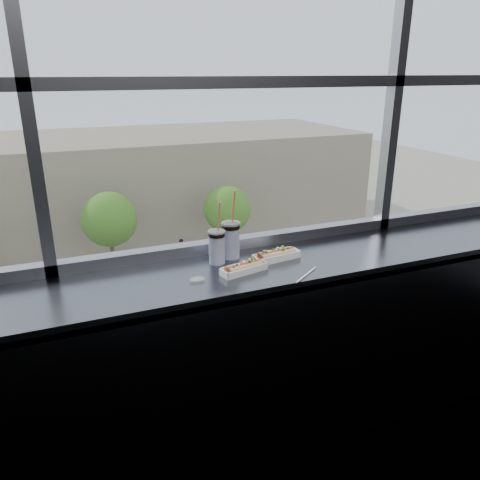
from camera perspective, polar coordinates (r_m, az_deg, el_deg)
name	(u,v)px	position (r m, az deg, el deg)	size (l,w,h in m)	color
wall_back_lower	(238,331)	(2.93, -0.25, -10.99)	(6.00, 6.00, 0.00)	black
window_glass	(236,18)	(2.54, -0.50, 25.47)	(6.00, 6.00, 0.00)	silver
window_mullions	(237,17)	(2.52, -0.32, 25.51)	(6.00, 0.08, 2.40)	gray
counter	(257,270)	(2.46, 2.13, -3.64)	(6.00, 0.55, 0.06)	slate
counter_fascia	(276,380)	(2.53, 4.46, -16.69)	(6.00, 0.04, 1.04)	slate
hotdog_tray_left	(244,268)	(2.35, 0.48, -3.39)	(0.26, 0.13, 0.06)	white
hotdog_tray_right	(276,255)	(2.51, 4.45, -1.82)	(0.27, 0.12, 0.06)	white
soda_cup_left	(217,245)	(2.44, -2.85, -0.65)	(0.09, 0.09, 0.34)	white
soda_cup_right	(231,238)	(2.51, -1.12, 0.22)	(0.10, 0.10, 0.38)	white
loose_straw	(306,275)	(2.34, 8.06, -4.22)	(0.01, 0.01, 0.22)	white
wrapper	(197,279)	(2.27, -5.22, -4.77)	(0.09, 0.06, 0.02)	silver
plaza_ground	(68,216)	(47.66, -20.26, 2.80)	(120.00, 120.00, 0.00)	gray
street_asphalt	(94,338)	(25.87, -17.40, -11.30)	(80.00, 10.00, 0.06)	black
far_sidewalk	(81,278)	(33.03, -18.80, -4.43)	(80.00, 6.00, 0.04)	gray
far_building	(66,187)	(41.34, -20.50, 6.04)	(50.00, 14.00, 8.00)	gray
car_near_e	(342,310)	(25.61, 12.28, -8.32)	(6.36, 2.65, 2.12)	#34329A
car_far_c	(266,258)	(31.55, 3.19, -2.23)	(6.59, 2.75, 2.20)	silver
car_far_b	(102,285)	(28.96, -16.51, -5.23)	(6.46, 2.69, 2.15)	maroon
pedestrian_d	(182,247)	(34.19, -7.14, -0.86)	(0.85, 0.64, 1.91)	#66605B
tree_center	(109,219)	(31.85, -15.64, 2.43)	(3.65, 3.65, 5.70)	#47382B
tree_right	(227,209)	(33.75, -1.56, 3.76)	(3.44, 3.44, 5.37)	#47382B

